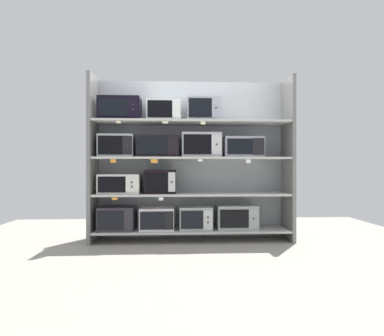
{
  "coord_description": "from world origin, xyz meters",
  "views": [
    {
      "loc": [
        -0.22,
        -4.54,
        1.01
      ],
      "look_at": [
        0.0,
        0.0,
        1.01
      ],
      "focal_mm": 30.46,
      "sensor_mm": 36.0,
      "label": 1
    }
  ],
  "objects_px": {
    "microwave_10": "(120,109)",
    "microwave_0": "(117,218)",
    "microwave_9": "(242,147)",
    "microwave_8": "(201,145)",
    "microwave_4": "(120,184)",
    "microwave_3": "(237,217)",
    "microwave_11": "(164,111)",
    "microwave_1": "(157,218)",
    "microwave_7": "(158,147)",
    "microwave_2": "(196,218)",
    "microwave_6": "(117,146)",
    "microwave_5": "(160,181)",
    "microwave_12": "(203,110)"
  },
  "relations": [
    {
      "from": "microwave_10",
      "to": "microwave_0",
      "type": "bearing_deg",
      "value": -179.87
    },
    {
      "from": "microwave_9",
      "to": "microwave_8",
      "type": "bearing_deg",
      "value": -179.98
    },
    {
      "from": "microwave_4",
      "to": "microwave_10",
      "type": "xyz_separation_m",
      "value": [
        0.0,
        0.0,
        1.03
      ]
    },
    {
      "from": "microwave_3",
      "to": "microwave_11",
      "type": "height_order",
      "value": "microwave_11"
    },
    {
      "from": "microwave_1",
      "to": "microwave_7",
      "type": "height_order",
      "value": "microwave_7"
    },
    {
      "from": "microwave_2",
      "to": "microwave_6",
      "type": "relative_size",
      "value": 0.94
    },
    {
      "from": "microwave_3",
      "to": "microwave_10",
      "type": "bearing_deg",
      "value": -180.0
    },
    {
      "from": "microwave_2",
      "to": "microwave_9",
      "type": "height_order",
      "value": "microwave_9"
    },
    {
      "from": "microwave_5",
      "to": "microwave_8",
      "type": "distance_m",
      "value": 0.76
    },
    {
      "from": "microwave_11",
      "to": "microwave_3",
      "type": "bearing_deg",
      "value": 0.01
    },
    {
      "from": "microwave_1",
      "to": "microwave_11",
      "type": "distance_m",
      "value": 1.5
    },
    {
      "from": "microwave_3",
      "to": "microwave_8",
      "type": "distance_m",
      "value": 1.12
    },
    {
      "from": "microwave_3",
      "to": "microwave_6",
      "type": "height_order",
      "value": "microwave_6"
    },
    {
      "from": "microwave_5",
      "to": "microwave_11",
      "type": "distance_m",
      "value": 0.98
    },
    {
      "from": "microwave_4",
      "to": "microwave_12",
      "type": "relative_size",
      "value": 1.25
    },
    {
      "from": "microwave_3",
      "to": "microwave_5",
      "type": "height_order",
      "value": "microwave_5"
    },
    {
      "from": "microwave_0",
      "to": "microwave_10",
      "type": "bearing_deg",
      "value": 0.13
    },
    {
      "from": "microwave_4",
      "to": "microwave_9",
      "type": "xyz_separation_m",
      "value": [
        1.71,
        0.0,
        0.51
      ]
    },
    {
      "from": "microwave_3",
      "to": "microwave_11",
      "type": "xyz_separation_m",
      "value": [
        -1.02,
        -0.0,
        1.48
      ]
    },
    {
      "from": "microwave_8",
      "to": "microwave_7",
      "type": "bearing_deg",
      "value": 179.99
    },
    {
      "from": "microwave_1",
      "to": "microwave_4",
      "type": "height_order",
      "value": "microwave_4"
    },
    {
      "from": "microwave_3",
      "to": "microwave_12",
      "type": "bearing_deg",
      "value": -179.97
    },
    {
      "from": "microwave_1",
      "to": "microwave_7",
      "type": "relative_size",
      "value": 0.82
    },
    {
      "from": "microwave_4",
      "to": "microwave_1",
      "type": "bearing_deg",
      "value": 0.01
    },
    {
      "from": "microwave_10",
      "to": "microwave_4",
      "type": "bearing_deg",
      "value": -173.96
    },
    {
      "from": "microwave_1",
      "to": "microwave_8",
      "type": "distance_m",
      "value": 1.19
    },
    {
      "from": "microwave_3",
      "to": "microwave_5",
      "type": "relative_size",
      "value": 1.3
    },
    {
      "from": "microwave_2",
      "to": "microwave_11",
      "type": "relative_size",
      "value": 0.97
    },
    {
      "from": "microwave_6",
      "to": "microwave_4",
      "type": "bearing_deg",
      "value": 0.07
    },
    {
      "from": "microwave_1",
      "to": "microwave_12",
      "type": "distance_m",
      "value": 1.64
    },
    {
      "from": "microwave_3",
      "to": "microwave_6",
      "type": "distance_m",
      "value": 1.94
    },
    {
      "from": "microwave_10",
      "to": "microwave_8",
      "type": "bearing_deg",
      "value": -0.01
    },
    {
      "from": "microwave_1",
      "to": "microwave_6",
      "type": "xyz_separation_m",
      "value": [
        -0.55,
        -0.0,
        1.01
      ]
    },
    {
      "from": "microwave_1",
      "to": "microwave_5",
      "type": "relative_size",
      "value": 1.09
    },
    {
      "from": "microwave_2",
      "to": "microwave_4",
      "type": "height_order",
      "value": "microwave_4"
    },
    {
      "from": "microwave_2",
      "to": "microwave_8",
      "type": "bearing_deg",
      "value": -0.07
    },
    {
      "from": "microwave_3",
      "to": "microwave_2",
      "type": "bearing_deg",
      "value": -179.99
    },
    {
      "from": "microwave_4",
      "to": "microwave_12",
      "type": "height_order",
      "value": "microwave_12"
    },
    {
      "from": "microwave_8",
      "to": "microwave_9",
      "type": "bearing_deg",
      "value": 0.02
    },
    {
      "from": "microwave_9",
      "to": "microwave_1",
      "type": "bearing_deg",
      "value": -179.99
    },
    {
      "from": "microwave_0",
      "to": "microwave_10",
      "type": "xyz_separation_m",
      "value": [
        0.04,
        0.0,
        1.5
      ]
    },
    {
      "from": "microwave_1",
      "to": "microwave_4",
      "type": "relative_size",
      "value": 0.84
    },
    {
      "from": "microwave_4",
      "to": "microwave_11",
      "type": "xyz_separation_m",
      "value": [
        0.61,
        -0.0,
        1.01
      ]
    },
    {
      "from": "microwave_2",
      "to": "microwave_7",
      "type": "distance_m",
      "value": 1.12
    },
    {
      "from": "microwave_3",
      "to": "microwave_12",
      "type": "relative_size",
      "value": 1.24
    },
    {
      "from": "microwave_0",
      "to": "microwave_7",
      "type": "relative_size",
      "value": 0.85
    },
    {
      "from": "microwave_10",
      "to": "microwave_11",
      "type": "relative_size",
      "value": 1.22
    },
    {
      "from": "microwave_1",
      "to": "microwave_10",
      "type": "relative_size",
      "value": 0.83
    },
    {
      "from": "microwave_6",
      "to": "microwave_5",
      "type": "bearing_deg",
      "value": 0.04
    },
    {
      "from": "microwave_2",
      "to": "microwave_0",
      "type": "bearing_deg",
      "value": -180.0
    }
  ]
}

